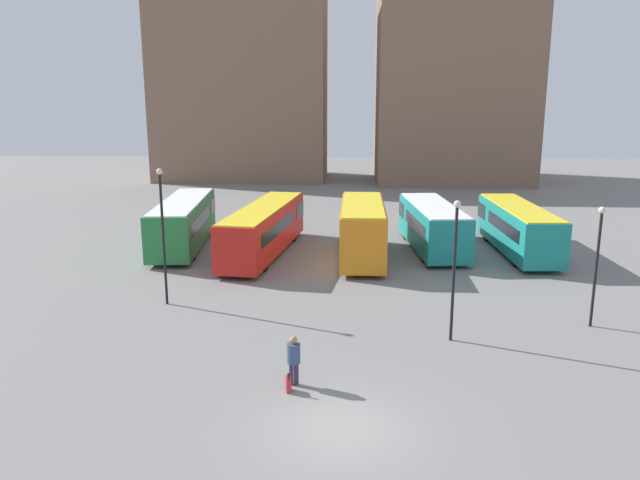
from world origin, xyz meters
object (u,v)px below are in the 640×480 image
Objects in this scene: bus_3 at (432,225)px; lamp_post_0 at (597,256)px; bus_2 at (362,229)px; suitcase at (288,384)px; traveler at (294,356)px; lamp_post_2 at (163,227)px; lamp_post_3 at (455,260)px; bus_4 at (518,227)px; bus_1 at (264,228)px; bus_0 at (183,222)px.

lamp_post_0 is (5.09, -13.17, 1.49)m from bus_3.
suitcase is at bearing 171.48° from bus_2.
suitcase is 14.12m from lamp_post_0.
lamp_post_0 is at bearing -138.11° from bus_2.
bus_2 is 1.76× the size of lamp_post_0.
bus_3 is 20.47m from traveler.
lamp_post_3 is (12.60, -3.76, -0.36)m from lamp_post_2.
bus_2 is at bearing 113.64° from bus_3.
suitcase is (-12.24, -19.22, -1.34)m from bus_4.
bus_3 is 5.18m from bus_4.
lamp_post_0 is 18.85m from lamp_post_2.
lamp_post_2 is at bearing 133.81° from bus_2.
suitcase is at bearing -162.30° from bus_1.
bus_0 is at bearing 100.88° from lamp_post_2.
lamp_post_3 is (3.36, -12.54, 1.53)m from bus_2.
bus_2 is 12.72× the size of suitcase.
bus_4 is (9.57, 1.95, -0.21)m from bus_2.
lamp_post_3 is at bearing -139.76° from bus_0.
lamp_post_3 is at bearing -163.19° from lamp_post_0.
bus_0 is at bearing 86.13° from bus_4.
bus_4 is 15.86m from lamp_post_3.
traveler is at bearing 154.51° from bus_3.
lamp_post_0 is at bearing -164.53° from bus_3.
bus_4 reaches higher than traveler.
traveler is at bearing -49.97° from lamp_post_2.
bus_2 is at bearing -106.06° from bus_0.
bus_0 is 2.11× the size of lamp_post_0.
bus_1 is 17.98m from traveler.
lamp_post_3 reaches higher than bus_0.
bus_2 is 13.08m from lamp_post_3.
bus_1 is 6.04m from bus_2.
bus_3 reaches higher than suitcase.
traveler is (8.84, -19.10, -0.61)m from bus_0.
lamp_post_3 is at bearing 153.96° from bus_4.
bus_2 is 1.60× the size of lamp_post_3.
lamp_post_0 is (12.17, 6.58, 2.81)m from suitcase.
bus_0 is 1.05× the size of bus_4.
suitcase is at bearing -151.60° from lamp_post_0.
bus_0 is 24.64m from lamp_post_0.
bus_1 is 16.43m from lamp_post_3.
bus_4 reaches higher than bus_3.
lamp_post_3 is (5.89, 4.23, 2.29)m from traveler.
bus_1 reaches higher than bus_3.
lamp_post_2 reaches higher than bus_2.
traveler is at bearing 171.68° from bus_2.
lamp_post_2 is 13.15m from lamp_post_3.
lamp_post_2 is at bearing 123.87° from bus_3.
suitcase is 8.25m from lamp_post_3.
bus_3 is at bearing -33.29° from suitcase.
suitcase is (-7.08, -19.75, -1.31)m from bus_3.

